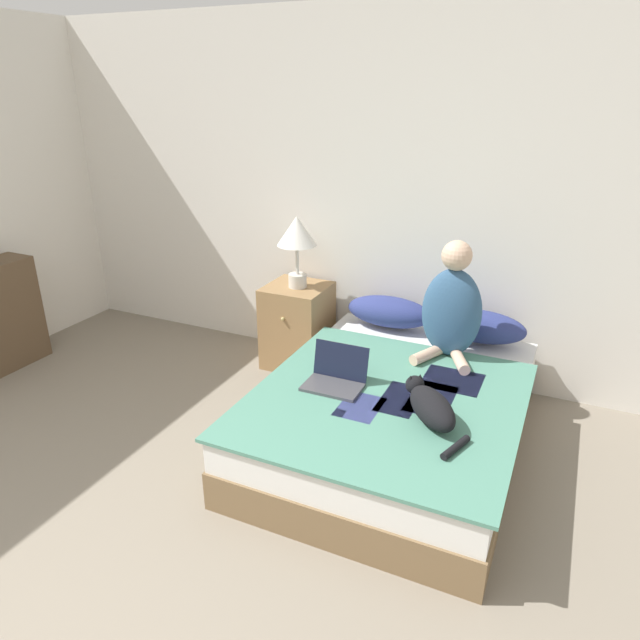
{
  "coord_description": "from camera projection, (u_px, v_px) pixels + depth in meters",
  "views": [
    {
      "loc": [
        1.52,
        -0.36,
        2.04
      ],
      "look_at": [
        0.24,
        2.4,
        0.78
      ],
      "focal_mm": 32.0,
      "sensor_mm": 36.0,
      "label": 1
    }
  ],
  "objects": [
    {
      "name": "wall_back",
      "position": [
        354.0,
        198.0,
        4.14
      ],
      "size": [
        6.08,
        0.05,
        2.55
      ],
      "color": "silver",
      "rests_on": "ground_plane"
    },
    {
      "name": "pillow_far",
      "position": [
        479.0,
        326.0,
        3.83
      ],
      "size": [
        0.62,
        0.28,
        0.21
      ],
      "color": "navy",
      "rests_on": "bed"
    },
    {
      "name": "bed",
      "position": [
        395.0,
        415.0,
        3.4
      ],
      "size": [
        1.45,
        1.93,
        0.43
      ],
      "color": "brown",
      "rests_on": "ground_plane"
    },
    {
      "name": "pillow_near",
      "position": [
        389.0,
        312.0,
        4.07
      ],
      "size": [
        0.62,
        0.28,
        0.21
      ],
      "color": "navy",
      "rests_on": "bed"
    },
    {
      "name": "laptop_open",
      "position": [
        335.0,
        378.0,
        3.28
      ],
      "size": [
        0.33,
        0.26,
        0.22
      ],
      "rotation": [
        0.0,
        0.0,
        0.01
      ],
      "color": "#424247",
      "rests_on": "bed"
    },
    {
      "name": "nightstand",
      "position": [
        297.0,
        325.0,
        4.38
      ],
      "size": [
        0.45,
        0.47,
        0.64
      ],
      "color": "#937047",
      "rests_on": "ground_plane"
    },
    {
      "name": "person_sitting",
      "position": [
        452.0,
        308.0,
        3.55
      ],
      "size": [
        0.38,
        0.37,
        0.75
      ],
      "color": "#33567A",
      "rests_on": "bed"
    },
    {
      "name": "cat_tabby",
      "position": [
        431.0,
        406.0,
        2.92
      ],
      "size": [
        0.41,
        0.51,
        0.17
      ],
      "rotation": [
        0.0,
        0.0,
        2.29
      ],
      "color": "black",
      "rests_on": "bed"
    },
    {
      "name": "table_lamp",
      "position": [
        297.0,
        236.0,
        4.09
      ],
      "size": [
        0.29,
        0.29,
        0.53
      ],
      "color": "beige",
      "rests_on": "nightstand"
    }
  ]
}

